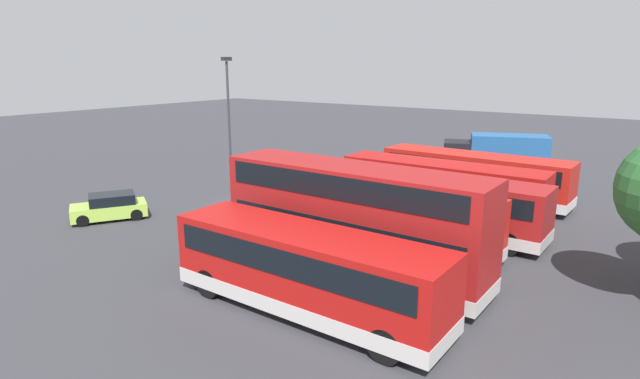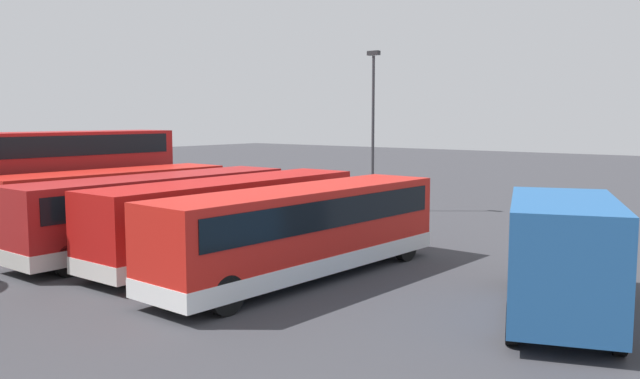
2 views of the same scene
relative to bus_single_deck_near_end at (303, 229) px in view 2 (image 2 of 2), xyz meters
The scene contains 11 objects.
ground_plane 13.86m from the bus_single_deck_near_end, 48.64° to the right, with size 140.00×140.00×0.00m, color #38383D.
bus_single_deck_near_end is the anchor object (origin of this frame).
bus_single_deck_second 3.97m from the bus_single_deck_near_end, ahead, with size 2.63×11.59×2.95m.
bus_single_deck_third 7.26m from the bus_single_deck_near_end, ahead, with size 2.74×11.69×2.95m.
bus_single_deck_fourth 10.78m from the bus_single_deck_near_end, ahead, with size 3.07×10.35×2.95m.
bus_double_decker_fifth 14.47m from the bus_single_deck_near_end, ahead, with size 2.73×11.16×4.55m.
bus_single_deck_sixth 18.06m from the bus_single_deck_near_end, ahead, with size 2.68×10.25×2.95m.
box_truck_blue 7.96m from the bus_single_deck_near_end, behind, with size 5.03×7.90×3.20m.
car_hatchback_silver 21.61m from the bus_single_deck_near_end, 43.85° to the right, with size 4.28×3.53×1.43m.
lamp_post_tall 16.22m from the bus_single_deck_near_end, 64.39° to the right, with size 0.70×0.30×8.81m.
waste_bin_yellow 13.85m from the bus_single_deck_near_end, 44.23° to the right, with size 0.60×0.60×0.95m, color #197F33.
Camera 2 is at (-22.48, 26.45, 5.21)m, focal length 36.92 mm.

